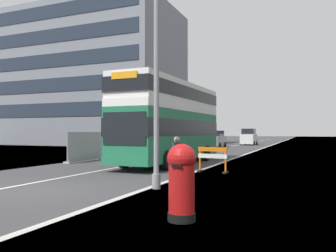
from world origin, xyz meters
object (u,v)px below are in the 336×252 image
Objects in this scene: red_pillar_postbox at (182,178)px; car_receding_far at (249,137)px; car_receding_mid at (215,139)px; lamppost_foreground at (156,77)px; car_oncoming_near at (197,139)px; pedestrian_at_kerb at (177,161)px; double_decker_bus at (171,121)px; roadworks_barrier at (213,157)px.

car_receding_far reaches higher than red_pillar_postbox.
lamppost_foreground is at bearing -78.79° from car_receding_mid.
car_oncoming_near is 23.44m from pedestrian_at_kerb.
car_oncoming_near is (-8.34, 27.14, 0.20)m from red_pillar_postbox.
pedestrian_at_kerb is (6.45, -22.53, -0.23)m from car_oncoming_near.
red_pillar_postbox is at bearing -66.93° from double_decker_bus.
lamppost_foreground is 6.04m from roadworks_barrier.
lamppost_foreground is 31.53m from car_receding_mid.
lamppost_foreground reaches higher than pedestrian_at_kerb.
double_decker_bus is at bearing 108.93° from lamppost_foreground.
car_receding_mid is at bearing -105.95° from car_receding_far.
red_pillar_postbox is (2.24, -3.58, -2.85)m from lamppost_foreground.
double_decker_bus reaches higher than roadworks_barrier.
double_decker_bus is 13.30m from red_pillar_postbox.
car_receding_mid is 30.47m from pedestrian_at_kerb.
roadworks_barrier is at bearing 84.13° from lamppost_foreground.
lamppost_foreground is (2.94, -8.56, 1.20)m from double_decker_bus.
red_pillar_postbox is 0.39× the size of car_receding_mid.
double_decker_bus is at bearing -88.96° from car_receding_far.
pedestrian_at_kerb is at bearing -77.77° from car_receding_mid.
double_decker_bus is at bearing -81.89° from car_receding_mid.
double_decker_bus is 2.68× the size of car_receding_far.
red_pillar_postbox is at bearing -79.03° from roadworks_barrier.
lamppost_foreground is 5.33× the size of roadworks_barrier.
lamppost_foreground is 4.58× the size of pedestrian_at_kerb.
car_receding_mid is (-6.64, 25.60, 0.23)m from roadworks_barrier.
car_receding_far is at bearing 80.96° from car_oncoming_near.
lamppost_foreground is 5.09m from red_pillar_postbox.
car_receding_mid is at bearing 101.21° from lamppost_foreground.
double_decker_bus reaches higher than car_receding_far.
car_oncoming_near is 2.22× the size of pedestrian_at_kerb.
lamppost_foreground is 1.97× the size of car_receding_far.
car_receding_mid reaches higher than red_pillar_postbox.
car_receding_mid is at bearing 90.02° from car_oncoming_near.
red_pillar_postbox is (5.17, -12.14, -1.65)m from double_decker_bus.
car_receding_far is (-5.74, 43.49, 0.19)m from red_pillar_postbox.
pedestrian_at_kerb is (0.35, 1.03, -2.89)m from lamppost_foreground.
car_receding_mid is (-0.00, 7.24, -0.14)m from car_oncoming_near.
double_decker_bus is 22.52m from car_receding_mid.
roadworks_barrier is 4.18m from pedestrian_at_kerb.
red_pillar_postbox is 8.95m from roadworks_barrier.
pedestrian_at_kerb is at bearing 71.33° from lamppost_foreground.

